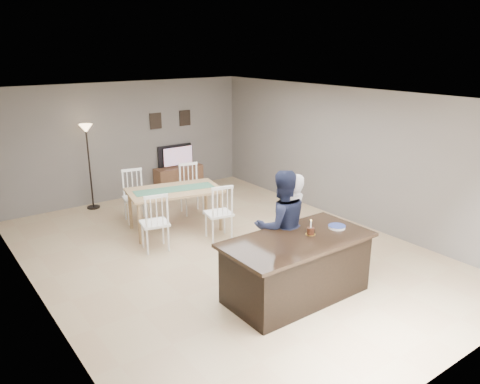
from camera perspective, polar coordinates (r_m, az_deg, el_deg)
floor at (r=8.24m, az=-1.84°, el=-7.46°), size 8.00×8.00×0.00m
room_shell at (r=7.69m, az=-1.96°, el=3.96°), size 8.00×8.00×8.00m
kitchen_island at (r=6.78m, az=6.89°, el=-9.09°), size 2.15×1.10×0.90m
tv_console at (r=11.76m, az=-7.46°, el=1.66°), size 1.20×0.40×0.60m
television at (r=11.68m, az=-7.74°, el=4.39°), size 0.91×0.12×0.53m
tv_screen_glow at (r=11.61m, az=-7.55°, el=4.36°), size 0.78×0.00×0.78m
picture_frames at (r=11.61m, az=-8.46°, el=8.74°), size 1.10×0.02×0.38m
doorway at (r=4.63m, az=-16.82°, el=-11.92°), size 0.00×2.10×2.65m
woman at (r=7.22m, az=6.14°, el=-4.10°), size 0.67×0.51×1.66m
man at (r=7.10m, az=5.06°, el=-4.13°), size 1.00×0.88×1.74m
birthday_cake at (r=6.73m, az=8.60°, el=-4.71°), size 0.15×0.15×0.22m
plate_stack at (r=7.04m, az=11.73°, el=-4.18°), size 0.25×0.25×0.04m
dining_table at (r=9.12m, az=-7.97°, el=-0.53°), size 2.04×2.28×1.07m
floor_lamp at (r=10.59m, az=-18.12°, el=5.61°), size 0.28×0.28×1.88m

